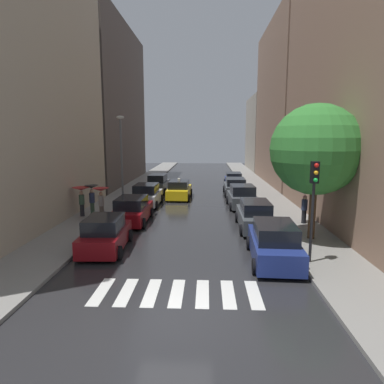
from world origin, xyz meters
TOP-DOWN VIEW (x-y plane):
  - ground_plane at (0.00, 24.00)m, footprint 28.00×72.00m
  - sidewalk_left at (-6.50, 24.00)m, footprint 3.00×72.00m
  - sidewalk_right at (6.50, 24.00)m, footprint 3.00×72.00m
  - crosswalk_stripes at (0.00, 1.56)m, footprint 5.85×2.20m
  - building_left_mid at (-11.00, 30.33)m, footprint 6.00×19.52m
  - building_right_mid at (11.00, 30.92)m, footprint 6.00×17.87m
  - building_right_far at (11.00, 46.63)m, footprint 6.00×12.64m
  - parked_car_left_nearest at (-3.84, 5.95)m, footprint 2.19×4.14m
  - parked_car_left_second at (-3.72, 11.37)m, footprint 2.16×4.61m
  - parked_car_left_third at (-3.74, 16.78)m, footprint 2.20×4.29m
  - parked_car_left_fourth at (-3.77, 23.36)m, footprint 2.12×4.37m
  - parked_car_right_nearest at (3.99, 4.79)m, footprint 2.27×4.68m
  - parked_car_right_second at (3.90, 10.14)m, footprint 2.04×4.61m
  - parked_car_right_third at (3.77, 16.33)m, footprint 2.29×4.15m
  - parked_car_right_fourth at (3.72, 22.15)m, footprint 2.16×4.56m
  - parked_car_right_fifth at (3.96, 27.37)m, footprint 2.06×4.55m
  - taxi_midroad at (-1.40, 19.99)m, footprint 2.17×4.53m
  - pedestrian_foreground at (-6.77, 12.75)m, footprint 0.92×0.92m
  - pedestrian_near_tree at (7.04, 11.07)m, footprint 0.98×0.98m
  - pedestrian_by_kerb at (-5.83, 11.79)m, footprint 1.06×1.06m
  - pedestrian_far_side at (-7.32, 12.32)m, footprint 1.16×1.16m
  - street_tree_right at (6.53, 7.91)m, footprint 4.61×4.61m
  - traffic_light_right_corner at (5.45, 4.41)m, footprint 0.30×0.42m
  - lamp_post_left at (-5.55, 16.35)m, footprint 0.60×0.28m

SIDE VIEW (x-z plane):
  - ground_plane at x=0.00m, z-range -0.04..0.00m
  - crosswalk_stripes at x=0.00m, z-range 0.00..0.01m
  - sidewalk_left at x=-6.50m, z-range 0.00..0.15m
  - sidewalk_right at x=6.50m, z-range 0.00..0.15m
  - parked_car_right_fifth at x=3.96m, z-range -0.04..1.52m
  - parked_car_right_fourth at x=3.72m, z-range -0.05..1.54m
  - taxi_midroad at x=-1.40m, z-range -0.14..1.67m
  - parked_car_left_second at x=-3.72m, z-range -0.05..1.61m
  - parked_car_left_nearest at x=-3.84m, z-range -0.06..1.64m
  - parked_car_right_second at x=3.90m, z-range -0.06..1.65m
  - parked_car_left_third at x=-3.74m, z-range -0.06..1.68m
  - parked_car_right_third at x=3.77m, z-range -0.06..1.70m
  - parked_car_left_fourth at x=-3.77m, z-range -0.07..1.72m
  - parked_car_right_nearest at x=3.99m, z-range -0.06..1.72m
  - pedestrian_foreground at x=-6.77m, z-range 0.56..2.60m
  - pedestrian_near_tree at x=7.04m, z-range 0.59..2.60m
  - pedestrian_by_kerb at x=-5.83m, z-range 0.63..2.63m
  - pedestrian_far_side at x=-7.32m, z-range 0.67..2.63m
  - traffic_light_right_corner at x=5.45m, z-range 1.14..5.44m
  - lamp_post_left at x=-5.55m, z-range 0.68..7.53m
  - street_tree_right at x=6.53m, z-range 1.31..8.26m
  - building_right_far at x=11.00m, z-range 0.00..11.66m
  - building_left_mid at x=-11.00m, z-range 0.00..17.94m
  - building_right_mid at x=11.00m, z-range 0.00..18.13m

